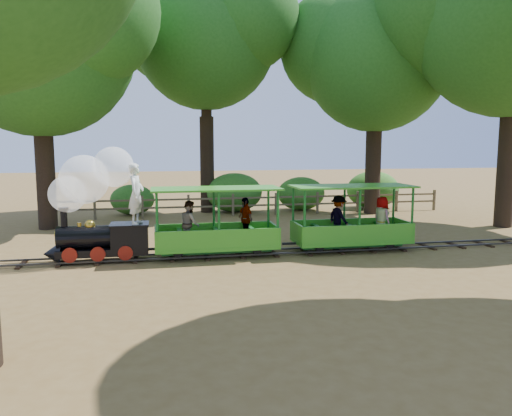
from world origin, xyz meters
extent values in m
plane|color=olive|center=(0.00, 0.00, 0.00)|extent=(90.00, 90.00, 0.00)
cube|color=#3F3D3A|center=(0.00, -0.30, 0.08)|extent=(22.00, 0.05, 0.05)
cube|color=#3F3D3A|center=(0.00, 0.30, 0.08)|extent=(22.00, 0.05, 0.05)
cube|color=#382314|center=(0.00, 0.00, 0.03)|extent=(0.12, 1.00, 0.05)
cube|color=#382314|center=(-5.00, 0.00, 0.03)|extent=(0.12, 1.00, 0.05)
cube|color=#382314|center=(5.00, 0.00, 0.03)|extent=(0.12, 1.00, 0.05)
cube|color=black|center=(-5.86, 0.00, 0.30)|extent=(2.45, 0.78, 0.20)
cylinder|color=black|center=(-6.25, 0.00, 0.71)|extent=(1.56, 0.62, 0.62)
cylinder|color=black|center=(-6.86, 0.00, 1.27)|extent=(0.18, 0.18, 0.49)
sphere|color=#B4902B|center=(-6.19, 0.00, 1.05)|extent=(0.29, 0.29, 0.29)
cylinder|color=#B4902B|center=(-6.47, 0.00, 1.07)|extent=(0.11, 0.11, 0.11)
cube|color=black|center=(-5.14, 0.00, 0.71)|extent=(1.00, 0.78, 0.61)
cube|color=black|center=(-5.14, 0.00, 1.03)|extent=(1.06, 0.85, 0.04)
cone|color=black|center=(-7.20, 0.00, 0.28)|extent=(0.50, 0.71, 0.71)
cylinder|color=#B4902B|center=(-7.06, 0.00, 0.82)|extent=(0.11, 0.16, 0.16)
cylinder|color=maroon|center=(-6.69, -0.40, 0.30)|extent=(0.40, 0.07, 0.40)
cylinder|color=maroon|center=(-6.69, 0.40, 0.30)|extent=(0.40, 0.07, 0.40)
cylinder|color=maroon|center=(-5.97, -0.40, 0.30)|extent=(0.40, 0.07, 0.40)
cylinder|color=maroon|center=(-5.97, 0.40, 0.30)|extent=(0.40, 0.07, 0.40)
cylinder|color=maroon|center=(-5.25, -0.40, 0.30)|extent=(0.40, 0.07, 0.40)
cylinder|color=maroon|center=(-5.25, 0.40, 0.30)|extent=(0.40, 0.07, 0.40)
sphere|color=white|center=(-6.75, 0.05, 1.90)|extent=(1.00, 1.00, 1.00)
sphere|color=white|center=(-6.31, 0.10, 2.29)|extent=(1.33, 1.33, 1.33)
sphere|color=white|center=(-5.53, 0.15, 2.62)|extent=(1.11, 1.11, 1.11)
imported|color=white|center=(-4.92, -0.15, 1.89)|extent=(0.56, 0.70, 1.67)
cube|color=green|center=(-2.70, 0.00, 0.33)|extent=(3.52, 1.34, 0.10)
cube|color=#16611D|center=(-2.70, 0.00, 0.20)|extent=(3.16, 0.52, 0.14)
cube|color=green|center=(-2.70, -0.63, 0.64)|extent=(3.52, 0.06, 0.52)
cube|color=green|center=(-2.70, 0.63, 0.64)|extent=(3.52, 0.06, 0.52)
cube|color=green|center=(-2.70, 0.00, 1.98)|extent=(3.67, 1.50, 0.05)
cylinder|color=#16611D|center=(-4.38, -0.61, 1.15)|extent=(0.07, 0.07, 1.65)
cylinder|color=#16611D|center=(-4.38, 0.61, 1.15)|extent=(0.07, 0.07, 1.65)
cylinder|color=#16611D|center=(-1.03, -0.61, 1.15)|extent=(0.07, 0.07, 1.65)
cylinder|color=#16611D|center=(-1.03, 0.61, 1.15)|extent=(0.07, 0.07, 1.65)
cube|color=#16611D|center=(-3.76, 0.00, 0.59)|extent=(0.12, 1.14, 0.41)
cube|color=#16611D|center=(-2.70, 0.00, 0.59)|extent=(0.12, 1.14, 0.41)
cube|color=#16611D|center=(-1.65, 0.00, 0.59)|extent=(0.12, 1.14, 0.41)
cylinder|color=black|center=(-3.83, -0.35, 0.24)|extent=(0.29, 0.06, 0.29)
cylinder|color=black|center=(-3.83, 0.35, 0.24)|extent=(0.29, 0.06, 0.29)
cylinder|color=black|center=(-1.58, -0.35, 0.24)|extent=(0.29, 0.06, 0.29)
cylinder|color=black|center=(-1.58, 0.35, 0.24)|extent=(0.29, 0.06, 0.29)
imported|color=gray|center=(-3.48, -0.22, 1.03)|extent=(0.59, 0.70, 1.30)
imported|color=gray|center=(-1.79, 0.40, 1.03)|extent=(0.54, 0.82, 1.29)
cube|color=green|center=(1.43, 0.00, 0.33)|extent=(3.52, 1.34, 0.10)
cube|color=#16611D|center=(1.43, 0.00, 0.20)|extent=(3.16, 0.52, 0.14)
cube|color=green|center=(1.43, -0.63, 0.64)|extent=(3.52, 0.06, 0.52)
cube|color=green|center=(1.43, 0.63, 0.64)|extent=(3.52, 0.06, 0.52)
cube|color=green|center=(1.43, 0.00, 1.98)|extent=(3.67, 1.50, 0.05)
cylinder|color=#16611D|center=(-0.24, -0.61, 1.15)|extent=(0.07, 0.07, 1.65)
cylinder|color=#16611D|center=(-0.24, 0.61, 1.15)|extent=(0.07, 0.07, 1.65)
cylinder|color=#16611D|center=(3.11, -0.61, 1.15)|extent=(0.07, 0.07, 1.65)
cylinder|color=#16611D|center=(3.11, 0.61, 1.15)|extent=(0.07, 0.07, 1.65)
cube|color=#16611D|center=(0.38, 0.00, 0.59)|extent=(0.12, 1.14, 0.41)
cube|color=#16611D|center=(1.43, 0.00, 0.59)|extent=(0.12, 1.14, 0.41)
cube|color=#16611D|center=(2.49, 0.00, 0.59)|extent=(0.12, 1.14, 0.41)
cylinder|color=black|center=(0.31, -0.35, 0.24)|extent=(0.29, 0.06, 0.29)
cylinder|color=black|center=(0.31, 0.35, 0.24)|extent=(0.29, 0.06, 0.29)
cylinder|color=black|center=(2.56, -0.35, 0.24)|extent=(0.29, 0.06, 0.29)
cylinder|color=black|center=(2.56, 0.35, 0.24)|extent=(0.29, 0.06, 0.29)
imported|color=gray|center=(1.06, 0.12, 1.04)|extent=(0.69, 0.95, 1.32)
imported|color=gray|center=(2.26, -0.33, 1.03)|extent=(0.56, 0.72, 1.31)
cylinder|color=#2D2116|center=(-8.50, 6.00, 1.91)|extent=(0.70, 0.70, 3.81)
cylinder|color=#2D2116|center=(-8.50, 6.00, 4.90)|extent=(0.52, 0.53, 2.18)
sphere|color=#21561B|center=(-8.50, 6.00, 7.06)|extent=(7.13, 7.13, 7.13)
sphere|color=#21561B|center=(-6.72, 4.93, 7.95)|extent=(5.35, 5.35, 5.35)
sphere|color=#21561B|center=(-10.10, 7.25, 7.77)|extent=(5.70, 5.70, 5.70)
cylinder|color=#2D2116|center=(-2.00, 9.50, 2.25)|extent=(0.66, 0.66, 4.50)
cylinder|color=#2D2116|center=(-2.00, 9.50, 5.79)|extent=(0.50, 0.50, 2.57)
sphere|color=#21561B|center=(-2.00, 9.50, 8.05)|extent=(6.53, 6.53, 6.53)
sphere|color=#21561B|center=(-0.37, 8.52, 8.87)|extent=(4.90, 4.90, 4.90)
sphere|color=#21561B|center=(-3.47, 10.64, 8.70)|extent=(5.22, 5.22, 5.22)
cylinder|color=#2D2116|center=(5.50, 7.50, 1.93)|extent=(0.72, 0.72, 3.86)
cylinder|color=#2D2116|center=(5.50, 7.50, 4.96)|extent=(0.54, 0.54, 2.21)
sphere|color=#21561B|center=(5.50, 7.50, 7.05)|extent=(6.57, 6.57, 6.57)
sphere|color=#21561B|center=(7.14, 6.51, 7.87)|extent=(4.93, 4.93, 4.93)
sphere|color=#21561B|center=(4.02, 8.65, 7.71)|extent=(5.26, 5.26, 5.26)
cylinder|color=#2D2116|center=(9.00, 3.00, 2.21)|extent=(0.68, 0.68, 4.43)
cylinder|color=#2D2116|center=(9.00, 3.00, 5.69)|extent=(0.51, 0.51, 2.53)
cube|color=brown|center=(-9.00, 8.00, 0.50)|extent=(0.10, 0.10, 1.00)
cube|color=brown|center=(-7.00, 8.00, 0.50)|extent=(0.10, 0.10, 1.00)
cube|color=brown|center=(-5.00, 8.00, 0.50)|extent=(0.10, 0.10, 1.00)
cube|color=brown|center=(-3.00, 8.00, 0.50)|extent=(0.10, 0.10, 1.00)
cube|color=brown|center=(-1.00, 8.00, 0.50)|extent=(0.10, 0.10, 1.00)
cube|color=brown|center=(1.00, 8.00, 0.50)|extent=(0.10, 0.10, 1.00)
cube|color=brown|center=(3.00, 8.00, 0.50)|extent=(0.10, 0.10, 1.00)
cube|color=brown|center=(5.00, 8.00, 0.50)|extent=(0.10, 0.10, 1.00)
cube|color=brown|center=(7.00, 8.00, 0.50)|extent=(0.10, 0.10, 1.00)
cube|color=brown|center=(9.00, 8.00, 0.50)|extent=(0.10, 0.10, 1.00)
cube|color=brown|center=(0.00, 8.00, 0.80)|extent=(18.00, 0.06, 0.08)
cube|color=brown|center=(0.00, 8.00, 0.45)|extent=(18.00, 0.06, 0.08)
ellipsoid|color=#2D6B1E|center=(-5.48, 9.30, 0.69)|extent=(2.01, 1.54, 1.39)
ellipsoid|color=#2D6B1E|center=(-0.74, 9.30, 0.93)|extent=(2.69, 2.07, 1.86)
ellipsoid|color=#2D6B1E|center=(2.58, 9.30, 0.81)|extent=(2.35, 1.81, 1.63)
ellipsoid|color=#2D6B1E|center=(6.35, 9.30, 0.93)|extent=(2.70, 2.07, 1.87)
camera|label=1|loc=(-4.37, -14.15, 3.28)|focal=35.00mm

